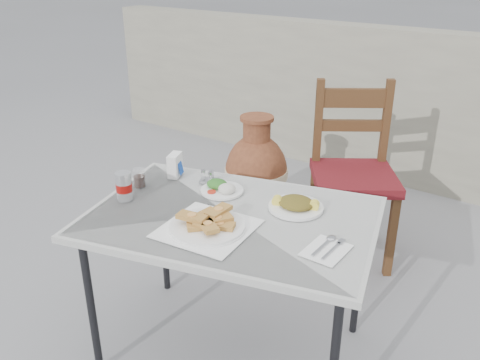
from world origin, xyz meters
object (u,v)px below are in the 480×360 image
Objects in this scene: pide_plate at (207,222)px; salad_rice_plate at (222,188)px; salad_chopped_plate at (296,204)px; cafe_table at (231,225)px; condiment_caddy at (209,178)px; chair at (353,171)px; terracotta_urn at (256,173)px; cola_glass at (139,179)px; soda_can at (124,186)px; napkin_holder at (175,165)px.

pide_plate reaches higher than salad_rice_plate.
pide_plate reaches higher than salad_chopped_plate.
condiment_caddy is at bearing 144.56° from cafe_table.
chair is (-0.13, 0.90, -0.19)m from salad_chopped_plate.
condiment_caddy is (-0.11, 0.05, 0.00)m from salad_rice_plate.
salad_rice_plate is 1.00m from chair.
terracotta_urn is (-0.35, 0.93, -0.39)m from condiment_caddy.
cola_glass is at bearing 165.90° from pide_plate.
soda_can reaches higher than salad_chopped_plate.
salad_rice_plate is (-0.16, 0.31, -0.01)m from pide_plate.
napkin_holder is (-0.65, -0.04, 0.04)m from salad_chopped_plate.
soda_can is at bearing -133.61° from salad_rice_plate.
salad_rice_plate is 0.43m from soda_can.
salad_chopped_plate is 0.93m from chair.
chair is at bearing 67.20° from soda_can.
terracotta_urn is (-0.83, 0.93, -0.39)m from salad_chopped_plate.
napkin_holder is at bearing -153.31° from chair.
pide_plate is 1.60× the size of salad_chopped_plate.
napkin_holder is at bearing -176.39° from salad_chopped_plate.
chair is at bearing 76.20° from salad_rice_plate.
napkin_holder reaches higher than condiment_caddy.
salad_chopped_plate is 1.30m from terracotta_urn.
pide_plate is 1.91× the size of salad_rice_plate.
salad_rice_plate reaches higher than cafe_table.
salad_chopped_plate is 0.31× the size of terracotta_urn.
condiment_caddy is at bearing 128.06° from pide_plate.
salad_rice_plate is 0.26× the size of terracotta_urn.
pide_plate reaches higher than terracotta_urn.
salad_rice_plate is 0.39m from cola_glass.
pide_plate reaches higher than cafe_table.
terracotta_urn reaches higher than cafe_table.
napkin_holder is 1.06× the size of condiment_caddy.
terracotta_urn is at bearing 78.61° from napkin_holder.
salad_rice_plate is 0.84× the size of salad_chopped_plate.
cafe_table is 16.09× the size of cola_glass.
pide_plate is 0.46m from soda_can.
salad_chopped_plate is 2.20× the size of condiment_caddy.
cola_glass is 1.29m from chair.
pide_plate is (-0.01, -0.15, 0.08)m from cafe_table.
salad_chopped_plate is (0.36, 0.05, 0.00)m from salad_rice_plate.
cafe_table is 0.29m from salad_chopped_plate.
condiment_caddy is 0.99m from chair.
salad_rice_plate is 0.12m from condiment_caddy.
salad_chopped_plate reaches higher than cafe_table.
napkin_holder reaches higher than terracotta_urn.
terracotta_urn is at bearing 110.69° from condiment_caddy.
condiment_caddy is 0.14× the size of terracotta_urn.
chair is at bearing 69.10° from condiment_caddy.
pide_plate is 0.50× the size of terracotta_urn.
condiment_caddy reaches higher than cafe_table.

